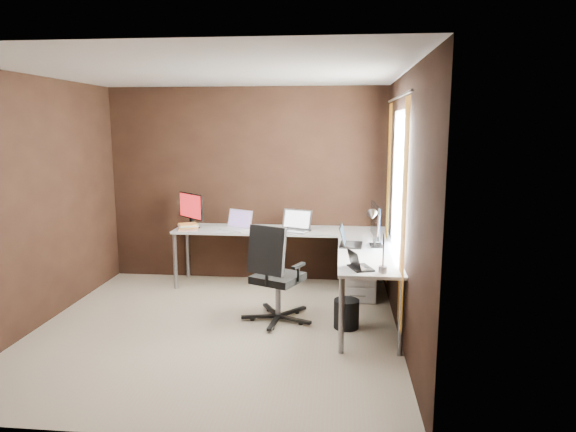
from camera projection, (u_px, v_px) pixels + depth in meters
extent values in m
cube|color=tan|center=(216.00, 329.00, 5.13)|extent=(3.60, 3.60, 0.00)
cube|color=white|center=(210.00, 71.00, 4.69)|extent=(3.60, 3.60, 0.00)
cube|color=black|center=(247.00, 185.00, 6.67)|extent=(3.60, 0.00, 2.50)
cube|color=black|center=(142.00, 251.00, 3.14)|extent=(3.60, 0.00, 2.50)
cube|color=black|center=(35.00, 203.00, 5.09)|extent=(0.00, 3.60, 2.50)
cube|color=black|center=(404.00, 209.00, 4.73)|extent=(0.00, 3.60, 2.50)
cube|color=white|center=(399.00, 183.00, 5.04)|extent=(0.00, 1.00, 1.30)
cube|color=orange|center=(403.00, 216.00, 4.37)|extent=(0.01, 0.35, 2.00)
cube|color=orange|center=(388.00, 194.00, 5.79)|extent=(0.01, 0.35, 2.00)
cylinder|color=slate|center=(399.00, 97.00, 4.90)|extent=(0.02, 1.90, 0.02)
cube|color=silver|center=(280.00, 230.00, 6.42)|extent=(2.65, 0.60, 0.03)
cube|color=silver|center=(368.00, 255.00, 5.22)|extent=(0.60, 1.65, 0.03)
cylinder|color=slate|center=(175.00, 261.00, 6.36)|extent=(0.05, 0.05, 0.70)
cylinder|color=slate|center=(188.00, 251.00, 6.87)|extent=(0.05, 0.05, 0.70)
cylinder|color=slate|center=(341.00, 316.00, 4.54)|extent=(0.05, 0.05, 0.70)
cylinder|color=slate|center=(401.00, 318.00, 4.49)|extent=(0.05, 0.05, 0.70)
cylinder|color=slate|center=(382.00, 256.00, 6.62)|extent=(0.05, 0.05, 0.70)
cube|color=silver|center=(357.00, 272.00, 6.06)|extent=(0.42, 0.50, 0.60)
cube|color=black|center=(190.00, 227.00, 6.53)|extent=(0.26, 0.25, 0.01)
cube|color=black|center=(192.00, 222.00, 6.53)|extent=(0.06, 0.06, 0.10)
cube|color=black|center=(191.00, 206.00, 6.49)|extent=(0.39, 0.35, 0.32)
cube|color=#B3171B|center=(190.00, 206.00, 6.48)|extent=(0.36, 0.32, 0.29)
cube|color=black|center=(376.00, 245.00, 5.52)|extent=(0.15, 0.22, 0.01)
cube|color=black|center=(374.00, 240.00, 5.51)|extent=(0.03, 0.05, 0.10)
cube|color=black|center=(375.00, 220.00, 5.47)|extent=(0.06, 0.56, 0.35)
cube|color=#0D47B5|center=(376.00, 220.00, 5.47)|extent=(0.04, 0.53, 0.32)
cube|color=silver|center=(236.00, 229.00, 6.38)|extent=(0.43, 0.38, 0.02)
cube|color=silver|center=(240.00, 219.00, 6.44)|extent=(0.35, 0.22, 0.22)
cube|color=#6C508D|center=(240.00, 219.00, 6.43)|extent=(0.31, 0.19, 0.19)
cube|color=silver|center=(294.00, 230.00, 6.30)|extent=(0.45, 0.38, 0.02)
cube|color=silver|center=(297.00, 219.00, 6.37)|extent=(0.38, 0.20, 0.24)
cube|color=white|center=(297.00, 219.00, 6.37)|extent=(0.34, 0.17, 0.20)
cube|color=black|center=(351.00, 245.00, 5.55)|extent=(0.26, 0.35, 0.02)
cube|color=black|center=(343.00, 234.00, 5.54)|extent=(0.09, 0.34, 0.21)
cube|color=#182431|center=(343.00, 234.00, 5.54)|extent=(0.07, 0.30, 0.18)
cube|color=black|center=(361.00, 268.00, 4.65)|extent=(0.25, 0.30, 0.02)
cube|color=black|center=(354.00, 259.00, 4.62)|extent=(0.13, 0.26, 0.16)
cube|color=#BE4A59|center=(354.00, 259.00, 4.62)|extent=(0.11, 0.22, 0.14)
cube|color=tan|center=(188.00, 229.00, 6.38)|extent=(0.29, 0.26, 0.02)
cube|color=#EFAB49|center=(188.00, 227.00, 6.38)|extent=(0.28, 0.25, 0.02)
cube|color=silver|center=(188.00, 225.00, 6.37)|extent=(0.29, 0.27, 0.02)
cube|color=#EFAB49|center=(188.00, 224.00, 6.37)|extent=(0.27, 0.25, 0.01)
ellipsoid|color=black|center=(192.00, 229.00, 6.33)|extent=(0.10, 0.08, 0.04)
ellipsoid|color=black|center=(308.00, 230.00, 6.28)|extent=(0.09, 0.07, 0.03)
cylinder|color=slate|center=(383.00, 269.00, 4.53)|extent=(0.08, 0.08, 0.06)
cylinder|color=slate|center=(383.00, 250.00, 4.49)|extent=(0.02, 0.02, 0.30)
cylinder|color=slate|center=(378.00, 226.00, 4.49)|extent=(0.02, 0.16, 0.22)
cone|color=slate|center=(372.00, 216.00, 4.55)|extent=(0.09, 0.12, 0.12)
cylinder|color=slate|center=(278.00, 298.00, 5.35)|extent=(0.06, 0.06, 0.37)
cube|color=black|center=(278.00, 278.00, 5.31)|extent=(0.59, 0.59, 0.08)
cube|color=black|center=(267.00, 250.00, 5.07)|extent=(0.42, 0.27, 0.48)
cylinder|color=black|center=(346.00, 314.00, 5.15)|extent=(0.28, 0.28, 0.29)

